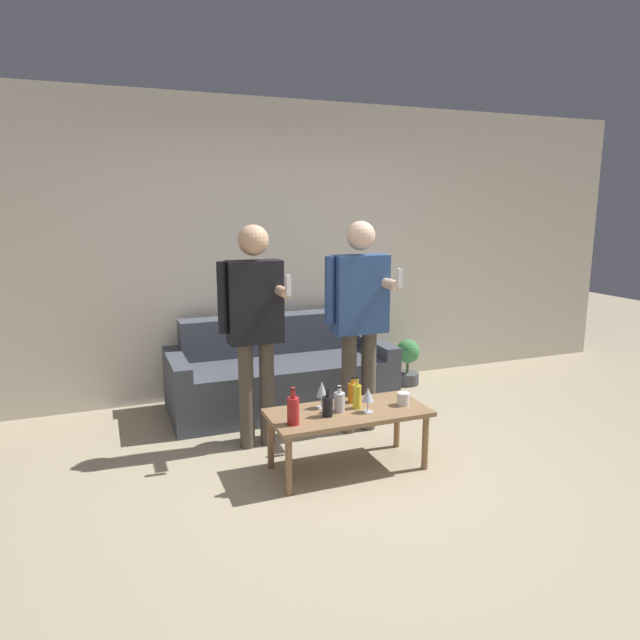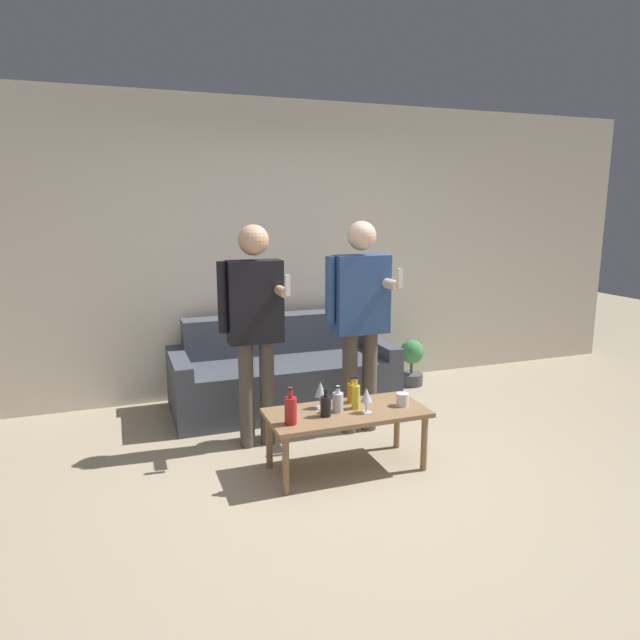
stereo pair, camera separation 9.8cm
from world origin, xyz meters
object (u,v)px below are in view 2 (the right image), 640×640
(coffee_table, at_px, (347,418))
(person_standing_left, at_px, (255,318))
(bottle_orange, at_px, (356,396))
(person_standing_right, at_px, (360,311))
(couch, at_px, (282,375))

(coffee_table, relative_size, person_standing_left, 0.66)
(bottle_orange, distance_m, person_standing_left, 0.92)
(bottle_orange, bearing_deg, person_standing_left, 133.70)
(person_standing_right, bearing_deg, person_standing_left, 179.75)
(person_standing_left, height_order, person_standing_right, person_standing_right)
(couch, xyz_separation_m, person_standing_left, (-0.42, -0.76, 0.68))
(bottle_orange, relative_size, person_standing_right, 0.13)
(couch, relative_size, person_standing_right, 1.17)
(person_standing_right, bearing_deg, coffee_table, -120.80)
(coffee_table, height_order, person_standing_right, person_standing_right)
(person_standing_left, bearing_deg, bottle_orange, -46.30)
(couch, xyz_separation_m, bottle_orange, (0.13, -1.33, 0.22))
(coffee_table, xyz_separation_m, person_standing_right, (0.35, 0.59, 0.60))
(coffee_table, xyz_separation_m, person_standing_left, (-0.47, 0.59, 0.60))
(coffee_table, distance_m, person_standing_right, 0.91)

